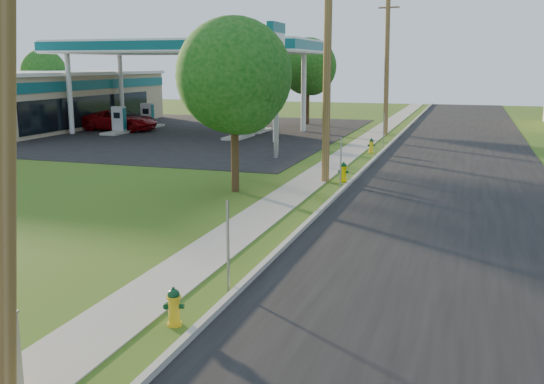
# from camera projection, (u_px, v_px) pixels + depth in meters

# --- Properties ---
(ground_plane) EXTENTS (140.00, 140.00, 0.00)m
(ground_plane) POSITION_uv_depth(u_px,v_px,m) (110.00, 384.00, 9.27)
(ground_plane) COLOR #3F5B16
(ground_plane) RESTS_ON ground
(road) EXTENTS (8.00, 120.00, 0.02)m
(road) POSITION_uv_depth(u_px,v_px,m) (444.00, 236.00, 17.20)
(road) COLOR black
(road) RESTS_ON ground
(curb) EXTENTS (0.15, 120.00, 0.15)m
(curb) POSITION_uv_depth(u_px,v_px,m) (308.00, 223.00, 18.40)
(curb) COLOR #9E9C90
(curb) RESTS_ON ground
(sidewalk) EXTENTS (1.50, 120.00, 0.03)m
(sidewalk) POSITION_uv_depth(u_px,v_px,m) (254.00, 220.00, 18.94)
(sidewalk) COLOR gray
(sidewalk) RESTS_ON ground
(forecourt) EXTENTS (26.00, 28.00, 0.02)m
(forecourt) POSITION_uv_depth(u_px,v_px,m) (165.00, 132.00, 43.88)
(forecourt) COLOR black
(forecourt) RESTS_ON ground
(utility_pole_near) EXTENTS (1.40, 0.32, 9.48)m
(utility_pole_near) POSITION_uv_depth(u_px,v_px,m) (2.00, 63.00, 7.52)
(utility_pole_near) COLOR brown
(utility_pole_near) RESTS_ON ground
(utility_pole_mid) EXTENTS (1.40, 0.32, 9.80)m
(utility_pole_mid) POSITION_uv_depth(u_px,v_px,m) (327.00, 60.00, 24.24)
(utility_pole_mid) COLOR brown
(utility_pole_mid) RESTS_ON ground
(utility_pole_far) EXTENTS (1.40, 0.32, 9.50)m
(utility_pole_far) POSITION_uv_depth(u_px,v_px,m) (387.00, 64.00, 41.02)
(utility_pole_far) COLOR brown
(utility_pole_far) RESTS_ON ground
(sign_post_near) EXTENTS (0.05, 0.04, 2.00)m
(sign_post_near) POSITION_uv_depth(u_px,v_px,m) (228.00, 246.00, 12.89)
(sign_post_near) COLOR gray
(sign_post_near) RESTS_ON ground
(sign_post_mid) EXTENTS (0.05, 0.04, 2.00)m
(sign_post_mid) POSITION_uv_depth(u_px,v_px,m) (341.00, 163.00, 23.87)
(sign_post_mid) COLOR gray
(sign_post_mid) RESTS_ON ground
(sign_post_far) EXTENTS (0.05, 0.04, 2.00)m
(sign_post_far) POSITION_uv_depth(u_px,v_px,m) (383.00, 131.00, 35.22)
(sign_post_far) COLOR gray
(sign_post_far) RESTS_ON ground
(gas_canopy) EXTENTS (18.18, 9.18, 6.40)m
(gas_canopy) POSITION_uv_depth(u_px,v_px,m) (188.00, 48.00, 42.06)
(gas_canopy) COLOR silver
(gas_canopy) RESTS_ON ground
(fuel_pump_nw) EXTENTS (1.20, 3.20, 1.90)m
(fuel_pump_nw) POSITION_uv_depth(u_px,v_px,m) (119.00, 123.00, 42.63)
(fuel_pump_nw) COLOR #9E9C90
(fuel_pump_nw) RESTS_ON ground
(fuel_pump_ne) EXTENTS (1.20, 3.20, 1.90)m
(fuel_pump_ne) POSITION_uv_depth(u_px,v_px,m) (238.00, 127.00, 39.90)
(fuel_pump_ne) COLOR #9E9C90
(fuel_pump_ne) RESTS_ON ground
(fuel_pump_sw) EXTENTS (1.20, 3.20, 1.90)m
(fuel_pump_sw) POSITION_uv_depth(u_px,v_px,m) (148.00, 119.00, 46.35)
(fuel_pump_sw) COLOR #9E9C90
(fuel_pump_sw) RESTS_ON ground
(fuel_pump_se) EXTENTS (1.20, 3.20, 1.90)m
(fuel_pump_se) POSITION_uv_depth(u_px,v_px,m) (258.00, 122.00, 43.63)
(fuel_pump_se) COLOR #9E9C90
(fuel_pump_se) RESTS_ON ground
(convenience_store) EXTENTS (10.40, 22.40, 4.25)m
(convenience_store) POSITION_uv_depth(u_px,v_px,m) (36.00, 100.00, 46.77)
(convenience_store) COLOR tan
(convenience_store) RESTS_ON ground
(price_pylon) EXTENTS (0.34, 2.04, 6.85)m
(price_pylon) POSITION_uv_depth(u_px,v_px,m) (276.00, 51.00, 30.44)
(price_pylon) COLOR gray
(price_pylon) RESTS_ON ground
(tree_verge) EXTENTS (4.33, 4.33, 6.56)m
(tree_verge) POSITION_uv_depth(u_px,v_px,m) (236.00, 80.00, 22.37)
(tree_verge) COLOR #3A2514
(tree_verge) RESTS_ON ground
(tree_lot) EXTENTS (4.56, 4.56, 6.91)m
(tree_lot) POSITION_uv_depth(u_px,v_px,m) (309.00, 69.00, 48.37)
(tree_lot) COLOR #3A2514
(tree_lot) RESTS_ON ground
(tree_back) EXTENTS (4.07, 4.07, 6.16)m
(tree_back) POSITION_uv_depth(u_px,v_px,m) (44.00, 74.00, 55.48)
(tree_back) COLOR #3A2514
(tree_back) RESTS_ON ground
(hydrant_near) EXTENTS (0.39, 0.35, 0.75)m
(hydrant_near) POSITION_uv_depth(u_px,v_px,m) (174.00, 307.00, 11.27)
(hydrant_near) COLOR gold
(hydrant_near) RESTS_ON ground
(hydrant_mid) EXTENTS (0.44, 0.39, 0.84)m
(hydrant_mid) POSITION_uv_depth(u_px,v_px,m) (343.00, 172.00, 25.15)
(hydrant_mid) COLOR #E5C800
(hydrant_mid) RESTS_ON ground
(hydrant_far) EXTENTS (0.43, 0.38, 0.82)m
(hydrant_far) POSITION_uv_depth(u_px,v_px,m) (371.00, 146.00, 33.37)
(hydrant_far) COLOR gold
(hydrant_far) RESTS_ON ground
(car_red) EXTENTS (5.64, 2.73, 1.55)m
(car_red) POSITION_uv_depth(u_px,v_px,m) (121.00, 120.00, 44.43)
(car_red) COLOR #720507
(car_red) RESTS_ON ground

